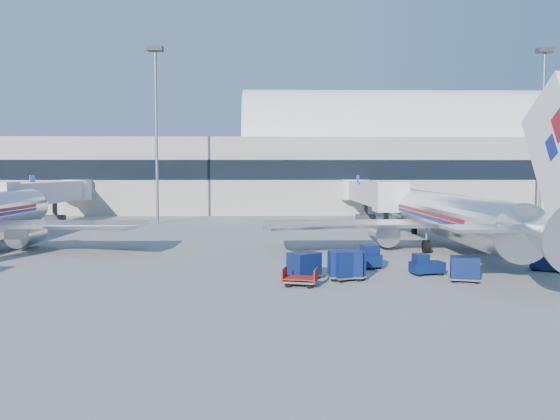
{
  "coord_description": "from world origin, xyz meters",
  "views": [
    {
      "loc": [
        -5.48,
        -40.73,
        6.67
      ],
      "look_at": [
        -4.58,
        6.0,
        3.4
      ],
      "focal_mm": 35.0,
      "sensor_mm": 36.0,
      "label": 1
    }
  ],
  "objects_px": {
    "jetbridge_near": "(369,193)",
    "jetbridge_mid": "(48,193)",
    "cart_train_a": "(345,264)",
    "cart_solo_near": "(465,268)",
    "mast_west": "(156,108)",
    "cart_train_c": "(304,265)",
    "tug_lead": "(426,265)",
    "cart_train_b": "(347,265)",
    "mast_east": "(543,109)",
    "tug_right": "(546,262)",
    "airliner_main": "(454,217)",
    "tug_left": "(367,257)",
    "cart_open_red": "(300,280)"
  },
  "relations": [
    {
      "from": "jetbridge_near",
      "to": "jetbridge_mid",
      "type": "height_order",
      "value": "same"
    },
    {
      "from": "cart_train_a",
      "to": "cart_solo_near",
      "type": "height_order",
      "value": "cart_train_a"
    },
    {
      "from": "mast_west",
      "to": "cart_train_c",
      "type": "relative_size",
      "value": 9.63
    },
    {
      "from": "tug_lead",
      "to": "cart_train_b",
      "type": "distance_m",
      "value": 5.6
    },
    {
      "from": "mast_east",
      "to": "tug_right",
      "type": "xyz_separation_m",
      "value": [
        -16.81,
        -34.67,
        -14.16
      ]
    },
    {
      "from": "airliner_main",
      "to": "jetbridge_mid",
      "type": "distance_m",
      "value": 51.62
    },
    {
      "from": "jetbridge_mid",
      "to": "tug_left",
      "type": "xyz_separation_m",
      "value": [
        35.72,
        -33.92,
        -3.18
      ]
    },
    {
      "from": "mast_west",
      "to": "tug_right",
      "type": "height_order",
      "value": "mast_west"
    },
    {
      "from": "jetbridge_near",
      "to": "cart_train_a",
      "type": "xyz_separation_m",
      "value": [
        -8.4,
        -38.17,
        -2.95
      ]
    },
    {
      "from": "tug_right",
      "to": "cart_train_b",
      "type": "relative_size",
      "value": 0.97
    },
    {
      "from": "tug_lead",
      "to": "tug_right",
      "type": "xyz_separation_m",
      "value": [
        8.54,
        1.23,
        -0.0
      ]
    },
    {
      "from": "mast_east",
      "to": "cart_train_b",
      "type": "distance_m",
      "value": 50.39
    },
    {
      "from": "jetbridge_near",
      "to": "tug_lead",
      "type": "relative_size",
      "value": 11.96
    },
    {
      "from": "jetbridge_near",
      "to": "cart_open_red",
      "type": "bearing_deg",
      "value": -105.71
    },
    {
      "from": "tug_right",
      "to": "airliner_main",
      "type": "bearing_deg",
      "value": 141.43
    },
    {
      "from": "tug_left",
      "to": "mast_east",
      "type": "bearing_deg",
      "value": -55.2
    },
    {
      "from": "cart_open_red",
      "to": "tug_right",
      "type": "bearing_deg",
      "value": 28.8
    },
    {
      "from": "tug_left",
      "to": "tug_lead",
      "type": "bearing_deg",
      "value": -144.23
    },
    {
      "from": "cart_open_red",
      "to": "cart_train_a",
      "type": "bearing_deg",
      "value": 47.21
    },
    {
      "from": "cart_train_b",
      "to": "cart_open_red",
      "type": "distance_m",
      "value": 3.52
    },
    {
      "from": "jetbridge_near",
      "to": "mast_east",
      "type": "xyz_separation_m",
      "value": [
        22.4,
        -0.81,
        10.86
      ]
    },
    {
      "from": "mast_east",
      "to": "cart_open_red",
      "type": "xyz_separation_m",
      "value": [
        -33.68,
        -39.28,
        -14.42
      ]
    },
    {
      "from": "mast_west",
      "to": "cart_solo_near",
      "type": "bearing_deg",
      "value": -55.31
    },
    {
      "from": "tug_right",
      "to": "jetbridge_near",
      "type": "bearing_deg",
      "value": 131.22
    },
    {
      "from": "airliner_main",
      "to": "cart_train_b",
      "type": "xyz_separation_m",
      "value": [
        -10.72,
        -11.97,
        -1.98
      ]
    },
    {
      "from": "airliner_main",
      "to": "cart_open_red",
      "type": "bearing_deg",
      "value": -134.77
    },
    {
      "from": "cart_train_b",
      "to": "mast_east",
      "type": "bearing_deg",
      "value": 27.2
    },
    {
      "from": "jetbridge_near",
      "to": "cart_open_red",
      "type": "distance_m",
      "value": 41.8
    },
    {
      "from": "jetbridge_near",
      "to": "mast_west",
      "type": "relative_size",
      "value": 1.22
    },
    {
      "from": "cart_train_c",
      "to": "cart_solo_near",
      "type": "height_order",
      "value": "cart_train_c"
    },
    {
      "from": "cart_train_a",
      "to": "cart_solo_near",
      "type": "distance_m",
      "value": 7.25
    },
    {
      "from": "cart_train_a",
      "to": "cart_open_red",
      "type": "height_order",
      "value": "cart_train_a"
    },
    {
      "from": "cart_train_b",
      "to": "mast_west",
      "type": "bearing_deg",
      "value": 93.79
    },
    {
      "from": "cart_train_a",
      "to": "jetbridge_near",
      "type": "bearing_deg",
      "value": 77.56
    },
    {
      "from": "cart_train_c",
      "to": "cart_solo_near",
      "type": "xyz_separation_m",
      "value": [
        9.73,
        -1.09,
        -0.06
      ]
    },
    {
      "from": "cart_solo_near",
      "to": "cart_train_c",
      "type": "bearing_deg",
      "value": -171.24
    },
    {
      "from": "jetbridge_mid",
      "to": "tug_right",
      "type": "bearing_deg",
      "value": -36.71
    },
    {
      "from": "mast_west",
      "to": "tug_left",
      "type": "distance_m",
      "value": 41.81
    },
    {
      "from": "cart_solo_near",
      "to": "cart_train_a",
      "type": "bearing_deg",
      "value": -170.96
    },
    {
      "from": "mast_west",
      "to": "mast_east",
      "type": "bearing_deg",
      "value": 0.0
    },
    {
      "from": "cart_solo_near",
      "to": "cart_open_red",
      "type": "distance_m",
      "value": 10.15
    },
    {
      "from": "tug_right",
      "to": "cart_solo_near",
      "type": "relative_size",
      "value": 1.17
    },
    {
      "from": "jetbridge_near",
      "to": "tug_left",
      "type": "height_order",
      "value": "jetbridge_near"
    },
    {
      "from": "jetbridge_near",
      "to": "cart_train_b",
      "type": "bearing_deg",
      "value": -102.26
    },
    {
      "from": "airliner_main",
      "to": "tug_left",
      "type": "bearing_deg",
      "value": -138.73
    },
    {
      "from": "tug_left",
      "to": "cart_train_b",
      "type": "bearing_deg",
      "value": 140.6
    },
    {
      "from": "jetbridge_near",
      "to": "mast_east",
      "type": "bearing_deg",
      "value": -2.07
    },
    {
      "from": "mast_west",
      "to": "cart_train_c",
      "type": "distance_m",
      "value": 42.94
    },
    {
      "from": "jetbridge_mid",
      "to": "cart_train_b",
      "type": "relative_size",
      "value": 11.25
    },
    {
      "from": "cart_train_c",
      "to": "cart_open_red",
      "type": "xyz_separation_m",
      "value": [
        -0.35,
        -2.24,
        -0.5
      ]
    }
  ]
}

